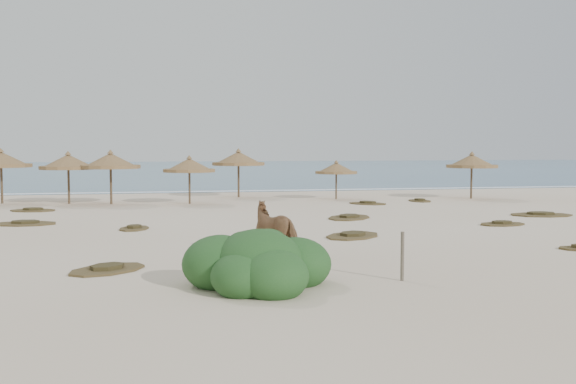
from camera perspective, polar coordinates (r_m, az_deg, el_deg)
name	(u,v)px	position (r m, az deg, el deg)	size (l,w,h in m)	color
ground	(288,246)	(20.84, 0.00, -4.79)	(160.00, 160.00, 0.00)	beige
ocean	(187,169)	(95.32, -9.01, 2.04)	(200.00, 100.00, 0.01)	#2A5C7E
foam_line	(216,191)	(46.47, -6.39, 0.05)	(70.00, 0.60, 0.01)	white
palapa_0	(1,160)	(39.67, -24.16, 2.58)	(4.26, 4.26, 3.15)	brown
palapa_1	(111,162)	(37.15, -15.50, 2.61)	(3.99, 3.99, 3.07)	brown
palapa_2	(68,163)	(38.11, -18.95, 2.48)	(3.82, 3.82, 2.99)	brown
palapa_3	(189,166)	(36.40, -8.76, 2.30)	(3.77, 3.77, 2.75)	brown
palapa_4	(238,159)	(40.87, -4.43, 2.92)	(3.85, 3.85, 3.12)	brown
palapa_5	(336,169)	(39.30, 4.31, 2.07)	(2.69, 2.69, 2.41)	brown
palapa_6	(472,162)	(41.27, 16.02, 2.59)	(4.10, 4.10, 2.94)	brown
horse	(278,230)	(18.53, -0.92, -3.36)	(0.87, 1.92, 1.62)	#946343
fence_post_near	(402,256)	(15.59, 10.13, -5.65)	(0.09, 0.09, 1.18)	brown
bush	(259,265)	(14.64, -2.59, -6.53)	(3.47, 3.05, 1.55)	#2A5323
scrub_1	(25,223)	(28.64, -22.34, -2.58)	(2.81, 2.04, 0.16)	brown
scrub_2	(134,228)	(25.66, -13.52, -3.13)	(1.45, 1.89, 0.16)	brown
scrub_3	(349,217)	(28.93, 5.45, -2.24)	(2.97, 3.15, 0.16)	brown
scrub_4	(502,224)	(27.79, 18.50, -2.68)	(2.20, 1.62, 0.16)	brown
scrub_5	(541,214)	(32.20, 21.57, -1.87)	(3.17, 2.32, 0.16)	brown
scrub_6	(33,210)	(34.49, -21.73, -1.50)	(2.61, 2.07, 0.16)	brown
scrub_7	(368,203)	(36.23, 7.09, -0.99)	(2.60, 2.59, 0.16)	brown
scrub_9	(353,235)	(23.02, 5.78, -3.84)	(2.93, 2.89, 0.16)	brown
scrub_10	(420,200)	(38.57, 11.62, -0.74)	(1.26, 1.91, 0.16)	brown
scrub_11	(107,269)	(17.31, -15.76, -6.58)	(2.54, 2.44, 0.16)	brown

